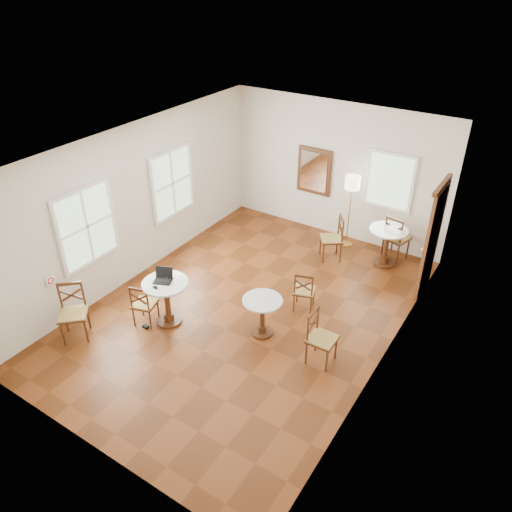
{
  "coord_description": "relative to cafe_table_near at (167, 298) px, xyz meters",
  "views": [
    {
      "loc": [
        3.98,
        -5.89,
        5.54
      ],
      "look_at": [
        0.0,
        0.3,
        1.0
      ],
      "focal_mm": 34.7,
      "sensor_mm": 36.0,
      "label": 1
    }
  ],
  "objects": [
    {
      "name": "cafe_table_near",
      "position": [
        0.0,
        0.0,
        0.0
      ],
      "size": [
        0.78,
        0.78,
        0.83
      ],
      "color": "#4A2612",
      "rests_on": "ground"
    },
    {
      "name": "cafe_table_back",
      "position": [
        2.5,
        3.85,
        -0.01
      ],
      "size": [
        0.77,
        0.77,
        0.81
      ],
      "color": "#4A2612",
      "rests_on": "ground"
    },
    {
      "name": "chair_mid_b",
      "position": [
        2.65,
        0.55,
        -0.05
      ],
      "size": [
        0.43,
        0.43,
        0.92
      ],
      "rotation": [
        0.0,
        0.0,
        1.59
      ],
      "color": "#4A2612",
      "rests_on": "ground"
    },
    {
      "name": "water_glass",
      "position": [
        0.01,
        0.04,
        0.36
      ],
      "size": [
        0.06,
        0.06,
        0.1
      ],
      "primitive_type": "cylinder",
      "color": "white",
      "rests_on": "cafe_table_near"
    },
    {
      "name": "navy_mug",
      "position": [
        -0.07,
        0.16,
        0.36
      ],
      "size": [
        0.12,
        0.08,
        0.1
      ],
      "color": "black",
      "rests_on": "cafe_table_near"
    },
    {
      "name": "chair_back_a",
      "position": [
        2.59,
        4.16,
        -0.02
      ],
      "size": [
        0.56,
        0.56,
        1.0
      ],
      "rotation": [
        0.0,
        0.0,
        2.9
      ],
      "color": "#4A2612",
      "rests_on": "ground"
    },
    {
      "name": "laptop",
      "position": [
        -0.07,
        0.05,
        0.37
      ],
      "size": [
        0.37,
        0.35,
        0.21
      ],
      "rotation": [
        0.0,
        0.0,
        0.41
      ],
      "color": "black",
      "rests_on": "cafe_table_near"
    },
    {
      "name": "floor_lamp",
      "position": [
        1.51,
        4.15,
        0.86
      ],
      "size": [
        0.31,
        0.31,
        1.62
      ],
      "color": "#BF8C3F",
      "rests_on": "ground"
    },
    {
      "name": "chair_near_b",
      "position": [
        -1.05,
        -1.12,
        -0.02
      ],
      "size": [
        0.64,
        0.64,
        0.98
      ],
      "rotation": [
        0.0,
        0.0,
        0.76
      ],
      "color": "#4A2612",
      "rests_on": "ground"
    },
    {
      "name": "room_shell",
      "position": [
        0.92,
        1.27,
        1.38
      ],
      "size": [
        5.02,
        7.02,
        3.01
      ],
      "color": "silver",
      "rests_on": "ground"
    },
    {
      "name": "power_adapter",
      "position": [
        -0.23,
        -0.35,
        -0.49
      ],
      "size": [
        0.11,
        0.07,
        0.05
      ],
      "primitive_type": "cube",
      "color": "black",
      "rests_on": "ground"
    },
    {
      "name": "cafe_table_mid",
      "position": [
        1.54,
        0.62,
        -0.08
      ],
      "size": [
        0.66,
        0.66,
        0.7
      ],
      "color": "#4A2612",
      "rests_on": "ground"
    },
    {
      "name": "chair_back_b",
      "position": [
        1.47,
        3.46,
        -0.04
      ],
      "size": [
        0.61,
        0.61,
        0.95
      ],
      "rotation": [
        0.0,
        0.0,
        -0.94
      ],
      "color": "#4A2612",
      "rests_on": "ground"
    },
    {
      "name": "mouse",
      "position": [
        -0.03,
        -0.21,
        0.33
      ],
      "size": [
        0.11,
        0.08,
        0.04
      ],
      "primitive_type": "ellipsoid",
      "rotation": [
        0.0,
        0.0,
        -0.22
      ],
      "color": "black",
      "rests_on": "cafe_table_near"
    },
    {
      "name": "chair_near_a",
      "position": [
        -0.31,
        -0.25,
        -0.1
      ],
      "size": [
        0.47,
        0.47,
        0.82
      ],
      "rotation": [
        0.0,
        0.0,
        3.43
      ],
      "color": "#4A2612",
      "rests_on": "ground"
    },
    {
      "name": "ground",
      "position": [
        0.98,
        1.0,
        -0.51
      ],
      "size": [
        7.0,
        7.0,
        0.0
      ],
      "primitive_type": "plane",
      "color": "#622D10",
      "rests_on": "ground"
    },
    {
      "name": "chair_mid_a",
      "position": [
        1.81,
        1.59,
        -0.11
      ],
      "size": [
        0.47,
        0.47,
        0.81
      ],
      "rotation": [
        0.0,
        0.0,
        3.45
      ],
      "color": "#4A2612",
      "rests_on": "ground"
    }
  ]
}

